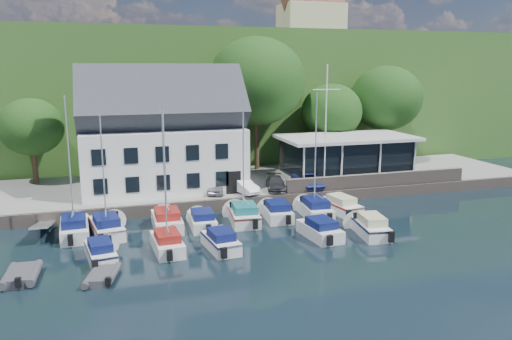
% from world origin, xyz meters
% --- Properties ---
extents(ground, '(180.00, 180.00, 0.00)m').
position_xyz_m(ground, '(0.00, 0.00, 0.00)').
color(ground, black).
rests_on(ground, ground).
extents(quay, '(60.00, 13.00, 1.00)m').
position_xyz_m(quay, '(0.00, 17.50, 0.50)').
color(quay, gray).
rests_on(quay, ground).
extents(quay_face, '(60.00, 0.30, 1.00)m').
position_xyz_m(quay_face, '(0.00, 11.00, 0.50)').
color(quay_face, '#685B53').
rests_on(quay_face, ground).
extents(hillside, '(160.00, 75.00, 16.00)m').
position_xyz_m(hillside, '(0.00, 62.00, 8.00)').
color(hillside, '#2F5821').
rests_on(hillside, ground).
extents(field_patch, '(50.00, 30.00, 0.30)m').
position_xyz_m(field_patch, '(8.00, 70.00, 16.15)').
color(field_patch, olive).
rests_on(field_patch, hillside).
extents(farmhouse, '(10.40, 7.00, 8.20)m').
position_xyz_m(farmhouse, '(22.00, 52.00, 20.10)').
color(farmhouse, '#C3B593').
rests_on(farmhouse, hillside).
extents(harbor_building, '(14.40, 8.20, 8.70)m').
position_xyz_m(harbor_building, '(-7.00, 16.50, 5.35)').
color(harbor_building, silver).
rests_on(harbor_building, quay).
extents(club_pavilion, '(13.20, 7.20, 4.10)m').
position_xyz_m(club_pavilion, '(11.00, 16.00, 3.05)').
color(club_pavilion, black).
rests_on(club_pavilion, quay).
extents(seawall, '(18.00, 0.50, 1.20)m').
position_xyz_m(seawall, '(12.00, 11.40, 1.60)').
color(seawall, '#685B53').
rests_on(seawall, quay).
extents(gangway, '(1.20, 6.00, 1.40)m').
position_xyz_m(gangway, '(-16.50, 9.00, 0.00)').
color(gangway, silver).
rests_on(gangway, ground).
extents(car_silver, '(2.39, 3.62, 1.15)m').
position_xyz_m(car_silver, '(-2.86, 13.16, 1.57)').
color(car_silver, '#A2A2A7').
rests_on(car_silver, quay).
extents(car_white, '(2.32, 3.93, 1.23)m').
position_xyz_m(car_white, '(-0.60, 12.64, 1.61)').
color(car_white, white).
rests_on(car_white, quay).
extents(car_dgrey, '(2.50, 4.24, 1.15)m').
position_xyz_m(car_dgrey, '(2.51, 12.87, 1.58)').
color(car_dgrey, '#29292E').
rests_on(car_dgrey, quay).
extents(car_blue, '(1.69, 4.02, 1.36)m').
position_xyz_m(car_blue, '(5.72, 12.99, 1.68)').
color(car_blue, navy).
rests_on(car_blue, quay).
extents(flagpole, '(2.66, 0.20, 11.07)m').
position_xyz_m(flagpole, '(7.12, 12.61, 6.53)').
color(flagpole, silver).
rests_on(flagpole, quay).
extents(tree_0, '(5.88, 5.88, 8.04)m').
position_xyz_m(tree_0, '(-18.44, 21.62, 5.02)').
color(tree_0, black).
rests_on(tree_0, quay).
extents(tree_2, '(7.34, 7.34, 10.03)m').
position_xyz_m(tree_2, '(-2.01, 21.27, 6.01)').
color(tree_2, black).
rests_on(tree_2, quay).
extents(tree_3, '(10.20, 10.20, 13.94)m').
position_xyz_m(tree_3, '(3.56, 22.24, 7.97)').
color(tree_3, black).
rests_on(tree_3, quay).
extents(tree_4, '(6.63, 6.63, 9.06)m').
position_xyz_m(tree_4, '(11.85, 21.43, 5.53)').
color(tree_4, black).
rests_on(tree_4, quay).
extents(tree_5, '(8.02, 8.02, 10.96)m').
position_xyz_m(tree_5, '(18.59, 21.57, 6.48)').
color(tree_5, black).
rests_on(tree_5, quay).
extents(boat_r1_0, '(2.41, 6.50, 9.60)m').
position_xyz_m(boat_r1_0, '(-14.36, 7.69, 4.80)').
color(boat_r1_0, silver).
rests_on(boat_r1_0, ground).
extents(boat_r1_1, '(3.07, 6.74, 9.19)m').
position_xyz_m(boat_r1_1, '(-12.16, 7.40, 4.60)').
color(boat_r1_1, silver).
rests_on(boat_r1_1, ground).
extents(boat_r1_2, '(2.26, 6.36, 9.19)m').
position_xyz_m(boat_r1_2, '(-7.84, 7.73, 4.59)').
color(boat_r1_2, silver).
rests_on(boat_r1_2, ground).
extents(boat_r1_3, '(2.14, 5.61, 1.35)m').
position_xyz_m(boat_r1_3, '(-5.29, 7.19, 0.67)').
color(boat_r1_3, silver).
rests_on(boat_r1_3, ground).
extents(boat_r1_4, '(2.85, 6.35, 9.42)m').
position_xyz_m(boat_r1_4, '(-1.99, 7.41, 4.71)').
color(boat_r1_4, silver).
rests_on(boat_r1_4, ground).
extents(boat_r1_5, '(2.56, 5.87, 1.43)m').
position_xyz_m(boat_r1_5, '(0.79, 7.63, 0.72)').
color(boat_r1_5, silver).
rests_on(boat_r1_5, ground).
extents(boat_r1_6, '(2.54, 6.80, 9.36)m').
position_xyz_m(boat_r1_6, '(3.92, 7.42, 4.68)').
color(boat_r1_6, silver).
rests_on(boat_r1_6, ground).
extents(boat_r1_7, '(2.92, 6.55, 1.46)m').
position_xyz_m(boat_r1_7, '(6.37, 7.78, 0.73)').
color(boat_r1_7, silver).
rests_on(boat_r1_7, ground).
extents(boat_r2_0, '(2.47, 5.64, 1.38)m').
position_xyz_m(boat_r2_0, '(-12.56, 2.50, 0.69)').
color(boat_r2_0, silver).
rests_on(boat_r2_0, ground).
extents(boat_r2_1, '(2.19, 5.87, 8.54)m').
position_xyz_m(boat_r2_1, '(-8.39, 2.97, 4.27)').
color(boat_r2_1, silver).
rests_on(boat_r2_1, ground).
extents(boat_r2_2, '(2.42, 5.49, 1.40)m').
position_xyz_m(boat_r2_2, '(-4.98, 2.22, 0.70)').
color(boat_r2_2, silver).
rests_on(boat_r2_2, ground).
extents(boat_r2_3, '(2.54, 5.81, 1.43)m').
position_xyz_m(boat_r2_3, '(2.25, 2.52, 0.71)').
color(boat_r2_3, silver).
rests_on(boat_r2_3, ground).
extents(boat_r2_4, '(2.74, 6.30, 1.52)m').
position_xyz_m(boat_r2_4, '(5.94, 2.04, 0.76)').
color(boat_r2_4, silver).
rests_on(boat_r2_4, ground).
extents(dinghy_0, '(2.07, 3.31, 0.76)m').
position_xyz_m(dinghy_0, '(-16.85, 0.77, 0.38)').
color(dinghy_0, '#39393E').
rests_on(dinghy_0, ground).
extents(dinghy_1, '(2.33, 3.13, 0.65)m').
position_xyz_m(dinghy_1, '(-12.48, -0.58, 0.33)').
color(dinghy_1, '#39393E').
rests_on(dinghy_1, ground).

